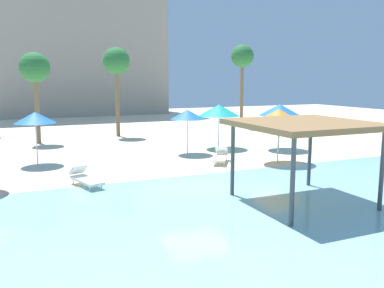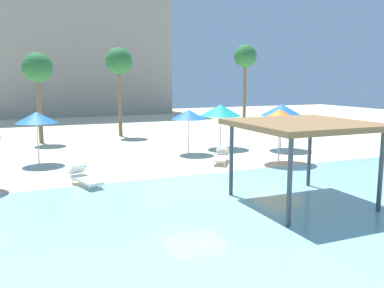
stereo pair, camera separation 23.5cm
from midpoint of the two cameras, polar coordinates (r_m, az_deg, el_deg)
ground_plane at (r=16.06m, az=0.26°, el=-5.76°), size 80.00×80.00×0.00m
lagoon_water at (r=11.67m, az=10.97°, el=-11.60°), size 44.00×13.50×0.04m
shade_pavilion at (r=13.72m, az=14.90°, el=2.33°), size 4.07×4.07×2.75m
beach_umbrella_teal_0 at (r=24.36m, az=3.50°, el=4.71°), size 2.45×2.45×2.62m
beach_umbrella_blue_1 at (r=22.46m, az=-0.94°, el=4.13°), size 1.90×1.90×2.45m
beach_umbrella_orange_3 at (r=20.32m, az=11.70°, el=3.79°), size 2.49×2.49×2.66m
beach_umbrella_blue_5 at (r=24.40m, az=11.89°, el=4.69°), size 2.41×2.41×2.68m
beach_umbrella_blue_6 at (r=20.96m, az=-21.33°, el=3.43°), size 1.95×1.95×2.56m
lounge_chair_1 at (r=16.38m, az=-15.12°, el=-4.59°), size 1.11×1.99×0.74m
lounge_chair_2 at (r=20.34m, az=3.68°, el=-1.68°), size 1.53×1.92×0.74m
palm_tree_1 at (r=35.28m, az=6.84°, el=11.76°), size 1.90×1.90×6.97m
palm_tree_2 at (r=28.04m, az=-21.30°, el=9.67°), size 1.90×1.90×5.79m
palm_tree_3 at (r=29.97m, az=-10.73°, el=11.03°), size 1.90×1.90×6.34m
hotel_block_0 at (r=51.92m, az=-17.13°, el=15.85°), size 21.40×10.03×21.27m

